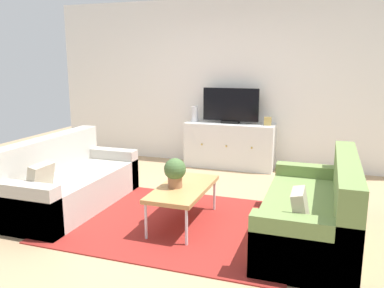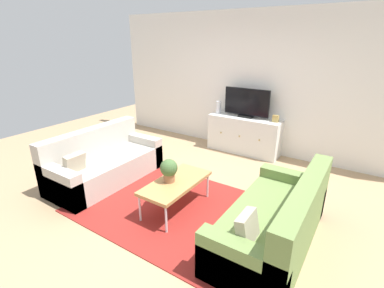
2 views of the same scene
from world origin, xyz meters
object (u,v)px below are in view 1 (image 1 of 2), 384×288
at_px(glass_vase, 195,114).
at_px(couch_right_side, 318,214).
at_px(flat_screen_tv, 231,106).
at_px(tv_console, 230,145).
at_px(couch_left_side, 65,184).
at_px(potted_plant, 175,171).
at_px(coffee_table, 183,189).
at_px(mantel_clock, 268,121).

bearing_deg(glass_vase, couch_right_side, -49.25).
bearing_deg(flat_screen_tv, tv_console, -90.00).
height_order(couch_left_side, potted_plant, couch_left_side).
xyz_separation_m(couch_right_side, tv_console, (-1.45, 2.37, 0.09)).
height_order(couch_right_side, potted_plant, couch_right_side).
relative_size(couch_left_side, glass_vase, 7.28).
height_order(coffee_table, tv_console, tv_console).
bearing_deg(flat_screen_tv, potted_plant, -89.81).
bearing_deg(tv_console, couch_right_side, -58.65).
height_order(potted_plant, tv_console, potted_plant).
height_order(coffee_table, potted_plant, potted_plant).
distance_m(coffee_table, glass_vase, 2.55).
bearing_deg(couch_right_side, flat_screen_tv, 121.14).
bearing_deg(tv_console, glass_vase, 180.00).
bearing_deg(potted_plant, couch_left_side, 176.59).
bearing_deg(coffee_table, couch_right_side, 1.67).
bearing_deg(tv_console, flat_screen_tv, 90.00).
xyz_separation_m(couch_right_side, flat_screen_tv, (-1.45, 2.39, 0.73)).
relative_size(couch_right_side, tv_console, 1.26).
xyz_separation_m(coffee_table, glass_vase, (-0.68, 2.41, 0.47)).
bearing_deg(mantel_clock, coffee_table, -102.10).
height_order(couch_left_side, coffee_table, couch_left_side).
xyz_separation_m(potted_plant, glass_vase, (-0.61, 2.46, 0.26)).
bearing_deg(potted_plant, tv_console, 90.19).
bearing_deg(tv_console, coffee_table, -88.06).
bearing_deg(coffee_table, potted_plant, -148.03).
distance_m(couch_right_side, coffee_table, 1.37).
distance_m(couch_right_side, potted_plant, 1.48).
height_order(flat_screen_tv, glass_vase, flat_screen_tv).
distance_m(tv_console, glass_vase, 0.77).
distance_m(flat_screen_tv, mantel_clock, 0.64).
distance_m(coffee_table, mantel_clock, 2.50).
relative_size(tv_console, glass_vase, 5.76).
distance_m(glass_vase, mantel_clock, 1.20).
relative_size(coffee_table, flat_screen_tv, 1.15).
relative_size(tv_console, mantel_clock, 11.07).
bearing_deg(mantel_clock, flat_screen_tv, 178.09).
height_order(couch_left_side, flat_screen_tv, flat_screen_tv).
bearing_deg(glass_vase, couch_left_side, -109.23).
xyz_separation_m(couch_left_side, tv_console, (1.43, 2.37, 0.09)).
height_order(flat_screen_tv, mantel_clock, flat_screen_tv).
bearing_deg(coffee_table, tv_console, 91.94).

